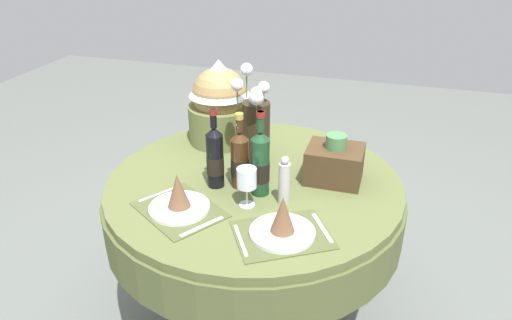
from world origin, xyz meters
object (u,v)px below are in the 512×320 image
gift_tub_back_left (220,100)px  wine_bottle_right (240,159)px  place_setting_right (283,224)px  flower_vase (255,126)px  wine_bottle_left (260,163)px  wine_bottle_rear (215,157)px  wine_glass_right (247,179)px  woven_basket_side_right (335,163)px  dining_table (254,208)px  pepper_mill (284,182)px  place_setting_left (179,200)px

gift_tub_back_left → wine_bottle_right: bearing=-59.6°
place_setting_right → flower_vase: size_ratio=0.93×
wine_bottle_left → wine_bottle_rear: (-0.20, 0.01, -0.01)m
wine_glass_right → woven_basket_side_right: size_ratio=0.69×
gift_tub_back_left → wine_glass_right: bearing=-60.2°
wine_glass_right → flower_vase: bearing=101.7°
wine_glass_right → gift_tub_back_left: gift_tub_back_left is taller
wine_bottle_left → dining_table: bearing=120.0°
place_setting_right → wine_bottle_left: (-0.16, 0.26, 0.09)m
gift_tub_back_left → woven_basket_side_right: 0.68m
wine_bottle_left → wine_bottle_right: 0.11m
pepper_mill → place_setting_left: bearing=-155.2°
place_setting_left → place_setting_right: bearing=-5.7°
flower_vase → woven_basket_side_right: size_ratio=1.91×
gift_tub_back_left → place_setting_right: bearing=-54.7°
flower_vase → gift_tub_back_left: flower_vase is taller
place_setting_left → pepper_mill: 0.42m
place_setting_right → pepper_mill: bearing=102.5°
wine_glass_right → place_setting_left: bearing=-155.0°
wine_bottle_right → wine_bottle_rear: bearing=-163.0°
pepper_mill → woven_basket_side_right: woven_basket_side_right is taller
wine_bottle_left → woven_basket_side_right: bearing=36.3°
wine_bottle_right → woven_basket_side_right: size_ratio=1.39×
gift_tub_back_left → flower_vase: bearing=-37.6°
wine_bottle_left → wine_glass_right: (-0.02, -0.11, -0.02)m
dining_table → place_setting_right: 0.47m
wine_bottle_left → wine_bottle_rear: 0.20m
wine_bottle_rear → place_setting_left: bearing=-106.5°
place_setting_right → wine_bottle_rear: wine_bottle_rear is taller
place_setting_left → place_setting_right: size_ratio=1.00×
wine_bottle_rear → gift_tub_back_left: gift_tub_back_left is taller
place_setting_left → wine_bottle_rear: wine_bottle_rear is taller
place_setting_left → wine_glass_right: size_ratio=2.58×
place_setting_left → gift_tub_back_left: 0.69m
wine_bottle_right → wine_glass_right: size_ratio=2.00×
wine_bottle_left → woven_basket_side_right: (0.28, 0.20, -0.06)m
place_setting_left → wine_glass_right: 0.28m
place_setting_left → dining_table: bearing=57.1°
pepper_mill → place_setting_right: bearing=-77.5°
place_setting_right → pepper_mill: pepper_mill is taller
place_setting_right → wine_bottle_rear: 0.46m
dining_table → wine_bottle_left: (0.06, -0.10, 0.29)m
place_setting_right → pepper_mill: size_ratio=2.04×
place_setting_right → wine_bottle_left: wine_bottle_left is taller
wine_glass_right → woven_basket_side_right: woven_basket_side_right is taller
wine_glass_right → gift_tub_back_left: size_ratio=0.39×
pepper_mill → dining_table: bearing=139.6°
place_setting_right → wine_bottle_left: bearing=121.6°
dining_table → flower_vase: flower_vase is taller
place_setting_left → gift_tub_back_left: gift_tub_back_left is taller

